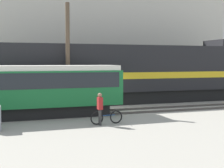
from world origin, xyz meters
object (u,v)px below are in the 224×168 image
at_px(bicycle, 107,117).
at_px(streetcar, 12,88).
at_px(freight_locomotive, 132,73).
at_px(utility_pole_left, 68,57).
at_px(person, 100,106).

bearing_deg(bicycle, streetcar, 145.00).
xyz_separation_m(streetcar, bicycle, (4.71, -3.30, -1.41)).
height_order(freight_locomotive, utility_pole_left, utility_pole_left).
xyz_separation_m(bicycle, utility_pole_left, (-1.07, 5.44, 3.28)).
relative_size(streetcar, bicycle, 7.16).
bearing_deg(person, utility_pole_left, 96.69).
height_order(bicycle, utility_pole_left, utility_pole_left).
xyz_separation_m(freight_locomotive, streetcar, (-9.15, -4.29, -0.64)).
height_order(freight_locomotive, bicycle, freight_locomotive).
bearing_deg(freight_locomotive, person, -122.05).
bearing_deg(streetcar, person, -38.83).
xyz_separation_m(freight_locomotive, bicycle, (-4.44, -7.59, -2.05)).
xyz_separation_m(streetcar, utility_pole_left, (3.64, 2.15, 1.87)).
bearing_deg(utility_pole_left, freight_locomotive, 21.28).
bearing_deg(freight_locomotive, utility_pole_left, -158.72).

